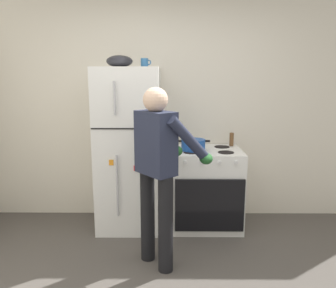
{
  "coord_description": "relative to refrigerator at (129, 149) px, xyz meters",
  "views": [
    {
      "loc": [
        0.05,
        -2.12,
        1.69
      ],
      "look_at": [
        0.02,
        1.32,
        1.0
      ],
      "focal_mm": 36.45,
      "sensor_mm": 36.0,
      "label": 1
    }
  ],
  "objects": [
    {
      "name": "red_pot",
      "position": [
        0.71,
        -0.05,
        0.06
      ],
      "size": [
        0.36,
        0.26,
        0.12
      ],
      "color": "#19479E",
      "rests_on": "stove_range"
    },
    {
      "name": "stove_range",
      "position": [
        0.87,
        -0.01,
        -0.45
      ],
      "size": [
        0.76,
        0.67,
        0.89
      ],
      "color": "white",
      "rests_on": "ground"
    },
    {
      "name": "coffee_mug",
      "position": [
        0.18,
        0.05,
        0.94
      ],
      "size": [
        0.11,
        0.08,
        0.1
      ],
      "color": "#2D6093",
      "rests_on": "refrigerator"
    },
    {
      "name": "kitchen_wall_back",
      "position": [
        0.41,
        0.38,
        0.46
      ],
      "size": [
        6.0,
        0.1,
        2.7
      ],
      "primitive_type": "cube",
      "color": "silver",
      "rests_on": "ground"
    },
    {
      "name": "refrigerator",
      "position": [
        0.0,
        0.0,
        0.0
      ],
      "size": [
        0.68,
        0.72,
        1.78
      ],
      "color": "white",
      "rests_on": "ground"
    },
    {
      "name": "person_cook",
      "position": [
        0.36,
        -0.83,
        0.07
      ],
      "size": [
        0.69,
        0.71,
        1.6
      ],
      "color": "black",
      "rests_on": "ground"
    },
    {
      "name": "pepper_mill",
      "position": [
        1.17,
        0.2,
        0.08
      ],
      "size": [
        0.05,
        0.05,
        0.15
      ],
      "primitive_type": "cylinder",
      "color": "brown",
      "rests_on": "stove_range"
    },
    {
      "name": "mixing_bowl",
      "position": [
        -0.08,
        0.0,
        0.95
      ],
      "size": [
        0.28,
        0.28,
        0.12
      ],
      "primitive_type": "ellipsoid",
      "color": "black",
      "rests_on": "refrigerator"
    }
  ]
}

